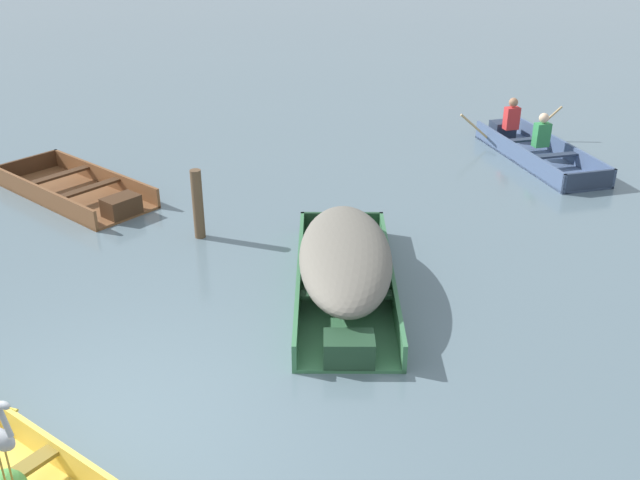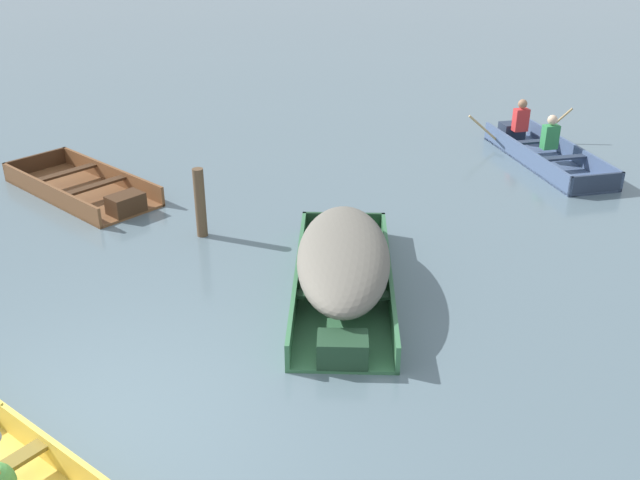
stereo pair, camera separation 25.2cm
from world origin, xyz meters
The scene contains 5 objects.
ground_plane centered at (0.00, 0.00, 0.00)m, with size 80.00×80.00×0.00m, color slate.
skiff_green_near_moored centered at (1.71, 3.04, 0.44)m, with size 1.87×3.59×0.78m.
skiff_wooden_brown_mid_moored centered at (-3.10, 5.18, 0.11)m, with size 3.18×2.46×0.33m.
rowboat_slate_blue_with_crew centered at (4.28, 8.81, 0.19)m, with size 2.69×3.30×0.91m.
mooring_post centered at (-0.64, 4.19, 0.52)m, with size 0.16×0.16×1.03m, color brown.
Camera 1 is at (3.01, -4.59, 4.49)m, focal length 40.00 mm.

